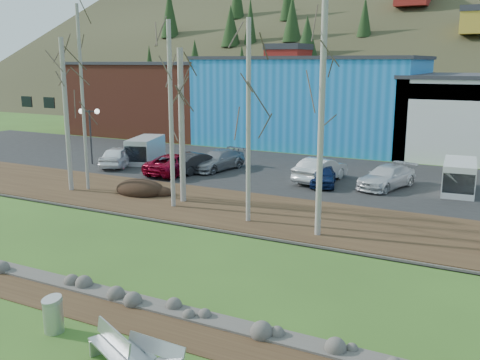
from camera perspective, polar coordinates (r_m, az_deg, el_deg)
The scene contains 29 objects.
ground at distance 17.19m, azimuth -20.16°, elevation -15.49°, with size 200.00×200.00×0.00m, color #35581E.
dirt_strip at distance 18.48m, azimuth -15.28°, elevation -13.04°, with size 80.00×1.80×0.03m, color #382616.
near_bank_rocks at distance 19.16m, azimuth -13.22°, elevation -12.03°, with size 80.00×0.80×0.50m, color #47423D, non-canonical shape.
river at distance 22.15m, azimuth -6.27°, elevation -8.30°, with size 80.00×8.00×0.90m, color black, non-canonical shape.
far_bank_rocks at distance 25.46m, azimuth -1.15°, elevation -5.42°, with size 80.00×0.80×0.46m, color #47423D, non-canonical shape.
far_bank at distance 28.17m, azimuth 1.97°, elevation -3.49°, with size 80.00×7.00×0.15m, color #382616.
parking_lot at distance 37.65m, azimuth 8.87°, elevation 0.47°, with size 80.00×14.00×0.14m, color black.
building_brick at distance 60.66m, azimuth -8.68°, elevation 8.69°, with size 16.32×12.24×7.80m.
building_blue at distance 52.16m, azimuth 7.71°, elevation 8.38°, with size 20.40×12.24×8.30m.
bench_intact at distance 15.11m, azimuth -13.46°, elevation -17.10°, with size 1.95×1.30×0.95m.
bench_damaged at distance 14.72m, azimuth -9.28°, elevation -18.07°, with size 1.81×0.65×0.80m.
litter_bin at distance 17.20m, azimuth -19.30°, elevation -13.54°, with size 0.58×0.58×1.00m, color #ADB0B2.
dirt_mound at distance 32.42m, azimuth -10.60°, elevation -0.86°, with size 3.15×2.22×0.62m, color black.
birch_0 at distance 33.65m, azimuth -18.04°, elevation 6.54°, with size 0.28×0.28×9.07m.
birch_1 at distance 33.49m, azimuth -16.44°, elevation 8.23°, with size 0.19×0.19×10.95m.
birch_2 at distance 29.58m, azimuth -6.24°, elevation 5.69°, with size 0.32×0.32×8.42m.
birch_3 at distance 28.48m, azimuth -7.37°, elevation 6.78°, with size 0.24×0.24×9.78m.
birch_4 at distance 25.53m, azimuth 0.91°, elevation 6.09°, with size 0.22×0.22×9.67m.
birch_5 at distance 23.56m, azimuth 8.70°, elevation 7.45°, with size 0.27×0.27×11.34m.
street_lamp at distance 42.12m, azimuth -15.74°, elevation 6.10°, with size 1.54×0.80×4.22m.
car_0 at distance 41.04m, azimuth -12.85°, elevation 2.48°, with size 1.78×4.43×1.51m, color white.
car_1 at distance 38.00m, azimuth -4.55°, elevation 1.90°, with size 1.51×4.34×1.43m, color black.
car_2 at distance 37.57m, azimuth -6.85°, elevation 1.72°, with size 2.36×5.12×1.42m, color maroon.
car_3 at distance 38.74m, azimuth -2.43°, elevation 2.12°, with size 1.98×4.88×1.42m, color gray.
car_4 at distance 34.32m, azimuth 8.87°, elevation 0.51°, with size 1.52×3.77×1.28m, color #122150.
car_5 at distance 35.32m, azimuth 8.59°, elevation 1.10°, with size 1.66×4.75×1.57m, color silver.
car_6 at distance 34.41m, azimuth 15.38°, elevation 0.32°, with size 1.94×4.78×1.39m, color silver.
van_white at distance 34.54m, azimuth 22.33°, elevation 0.29°, with size 2.14×4.43×1.88m.
van_grey at distance 42.35m, azimuth -10.13°, elevation 3.17°, with size 3.02×4.69×1.90m.
Camera 1 is at (11.60, -9.96, 7.87)m, focal length 40.00 mm.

